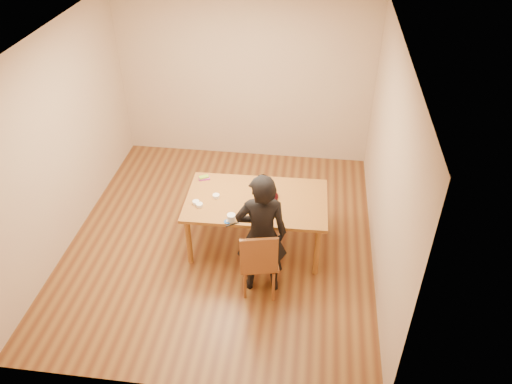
# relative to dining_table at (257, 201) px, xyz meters

# --- Properties ---
(room_shell) EXTENTS (4.00, 4.50, 2.70)m
(room_shell) POSITION_rel_dining_table_xyz_m (-0.48, 0.38, 0.62)
(room_shell) COLOR #5C2F17
(room_shell) RESTS_ON ground
(dining_table) EXTENTS (1.79, 1.09, 0.04)m
(dining_table) POSITION_rel_dining_table_xyz_m (0.00, 0.00, 0.00)
(dining_table) COLOR brown
(dining_table) RESTS_ON floor
(dining_chair) EXTENTS (0.46, 0.46, 0.04)m
(dining_chair) POSITION_rel_dining_table_xyz_m (0.15, -0.78, -0.28)
(dining_chair) COLOR brown
(dining_chair) RESTS_ON floor
(cake_plate) EXTENTS (0.28, 0.28, 0.02)m
(cake_plate) POSITION_rel_dining_table_xyz_m (0.13, 0.06, 0.03)
(cake_plate) COLOR red
(cake_plate) RESTS_ON dining_table
(cake) EXTENTS (0.20, 0.20, 0.06)m
(cake) POSITION_rel_dining_table_xyz_m (0.13, 0.06, 0.08)
(cake) COLOR white
(cake) RESTS_ON cake_plate
(frosting_dome) EXTENTS (0.20, 0.20, 0.03)m
(frosting_dome) POSITION_rel_dining_table_xyz_m (0.13, 0.06, 0.12)
(frosting_dome) COLOR white
(frosting_dome) RESTS_ON cake
(frosting_tub) EXTENTS (0.10, 0.10, 0.09)m
(frosting_tub) POSITION_rel_dining_table_xyz_m (-0.24, -0.46, 0.07)
(frosting_tub) COLOR white
(frosting_tub) RESTS_ON dining_table
(frosting_lid) EXTENTS (0.09, 0.09, 0.01)m
(frosting_lid) POSITION_rel_dining_table_xyz_m (-0.28, -0.49, 0.03)
(frosting_lid) COLOR #1B52AF
(frosting_lid) RESTS_ON dining_table
(frosting_dollop) EXTENTS (0.04, 0.04, 0.02)m
(frosting_dollop) POSITION_rel_dining_table_xyz_m (-0.28, -0.49, 0.04)
(frosting_dollop) COLOR white
(frosting_dollop) RESTS_ON frosting_lid
(ramekin_green) EXTENTS (0.08, 0.08, 0.04)m
(ramekin_green) POSITION_rel_dining_table_xyz_m (-0.68, -0.23, 0.04)
(ramekin_green) COLOR white
(ramekin_green) RESTS_ON dining_table
(ramekin_yellow) EXTENTS (0.09, 0.09, 0.04)m
(ramekin_yellow) POSITION_rel_dining_table_xyz_m (-0.51, -0.03, 0.04)
(ramekin_yellow) COLOR white
(ramekin_yellow) RESTS_ON dining_table
(ramekin_multi) EXTENTS (0.08, 0.08, 0.04)m
(ramekin_multi) POSITION_rel_dining_table_xyz_m (-0.73, -0.19, 0.04)
(ramekin_multi) COLOR white
(ramekin_multi) RESTS_ON dining_table
(candy_box_pink) EXTENTS (0.16, 0.11, 0.02)m
(candy_box_pink) POSITION_rel_dining_table_xyz_m (-0.74, 0.35, 0.03)
(candy_box_pink) COLOR #CA2F90
(candy_box_pink) RESTS_ON dining_table
(candy_box_green) EXTENTS (0.14, 0.12, 0.02)m
(candy_box_green) POSITION_rel_dining_table_xyz_m (-0.75, 0.36, 0.05)
(candy_box_green) COLOR green
(candy_box_green) RESTS_ON candy_box_pink
(spatula) EXTENTS (0.15, 0.11, 0.01)m
(spatula) POSITION_rel_dining_table_xyz_m (-0.22, -0.53, 0.03)
(spatula) COLOR black
(spatula) RESTS_ON dining_table
(person) EXTENTS (0.64, 0.47, 1.61)m
(person) POSITION_rel_dining_table_xyz_m (0.15, -0.73, 0.08)
(person) COLOR black
(person) RESTS_ON floor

